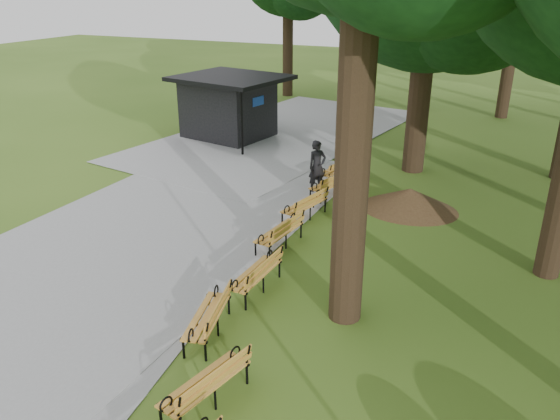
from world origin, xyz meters
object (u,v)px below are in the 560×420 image
at_px(kiosk, 228,106).
at_px(bench_6, 332,184).
at_px(person, 317,167).
at_px(bench_4, 279,232).
at_px(bench_1, 205,383).
at_px(bench_7, 337,170).
at_px(bench_2, 207,317).
at_px(lamp_post, 346,99).
at_px(dirt_mound, 409,199).
at_px(bench_3, 255,274).
at_px(bench_5, 304,205).

distance_m(kiosk, bench_6, 8.73).
distance_m(person, bench_4, 4.49).
bearing_deg(bench_1, bench_7, -158.77).
height_order(person, kiosk, kiosk).
bearing_deg(kiosk, bench_7, -19.17).
bearing_deg(bench_1, bench_2, -136.29).
distance_m(lamp_post, dirt_mound, 7.06).
distance_m(dirt_mound, bench_3, 6.84).
xyz_separation_m(bench_2, bench_4, (-0.30, 4.30, 0.00)).
bearing_deg(bench_1, bench_5, -156.54).
height_order(person, bench_4, person).
distance_m(bench_4, bench_6, 4.21).
bearing_deg(kiosk, person, -28.34).
bearing_deg(dirt_mound, kiosk, 150.12).
bearing_deg(bench_2, kiosk, -165.89).
bearing_deg(bench_6, bench_2, 21.96).
height_order(kiosk, bench_7, kiosk).
bearing_deg(bench_7, bench_5, 19.42).
bearing_deg(bench_2, bench_1, 16.98).
xyz_separation_m(kiosk, bench_4, (6.77, -9.56, -0.98)).
relative_size(lamp_post, bench_3, 1.60).
xyz_separation_m(bench_5, bench_7, (-0.15, 3.65, 0.00)).
xyz_separation_m(person, bench_5, (0.46, -2.35, -0.46)).
height_order(person, bench_2, person).
relative_size(kiosk, bench_2, 2.38).
height_order(bench_5, bench_6, same).
relative_size(dirt_mound, bench_3, 1.37).
bearing_deg(bench_2, lamp_post, 173.39).
bearing_deg(person, dirt_mound, -56.10).
distance_m(bench_2, bench_7, 10.05).
distance_m(dirt_mound, bench_6, 2.64).
bearing_deg(dirt_mound, bench_2, -105.96).
bearing_deg(bench_6, kiosk, -107.64).
xyz_separation_m(lamp_post, bench_5, (1.17, -7.58, -1.75)).
distance_m(lamp_post, bench_4, 9.90).
relative_size(bench_5, bench_6, 1.00).
bearing_deg(kiosk, bench_5, -37.05).
height_order(kiosk, dirt_mound, kiosk).
height_order(bench_4, bench_7, same).
height_order(dirt_mound, bench_6, bench_6).
bearing_deg(bench_6, dirt_mound, 108.38).
relative_size(bench_2, bench_3, 1.00).
relative_size(dirt_mound, bench_1, 1.37).
height_order(bench_4, bench_6, same).
relative_size(bench_1, bench_2, 1.00).
xyz_separation_m(bench_4, bench_5, (-0.08, 2.09, 0.00)).
relative_size(person, lamp_post, 0.59).
relative_size(person, bench_3, 0.95).
xyz_separation_m(dirt_mound, bench_3, (-2.28, -6.44, 0.09)).
bearing_deg(dirt_mound, bench_4, -123.28).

